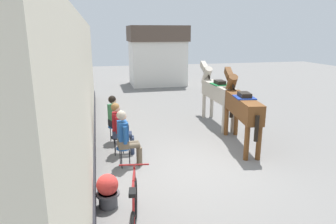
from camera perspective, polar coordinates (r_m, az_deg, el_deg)
The scene contains 10 objects.
ground_plane at distance 10.26m, azimuth -0.11°, elevation -3.04°, with size 40.00×40.00×0.00m, color slate.
pub_facade_wall at distance 8.18m, azimuth -15.33°, elevation 2.95°, with size 0.34×14.00×3.40m.
distant_cottage at distance 18.72m, azimuth -2.05°, elevation 10.66°, with size 3.40×2.60×3.50m.
seated_visitor_near at distance 7.26m, azimuth -7.95°, elevation -4.38°, with size 0.61×0.49×1.39m.
seated_visitor_middle at distance 8.02m, azimuth -9.10°, elevation -2.56°, with size 0.61×0.49×1.39m.
seated_visitor_far at distance 8.96m, azimuth -9.79°, elevation -0.75°, with size 0.61×0.49×1.39m.
saddled_horse_near at distance 8.73m, azimuth 13.53°, elevation 1.24°, with size 0.77×2.98×2.06m.
saddled_horse_far at distance 10.68m, azimuth 9.13°, elevation 3.90°, with size 0.51×3.00×2.06m.
flower_planter_near at distance 5.86m, azimuth -11.24°, elevation -14.16°, with size 0.43×0.43×0.64m.
leaning_bicycle at distance 5.03m, azimuth -6.35°, elevation -18.36°, with size 0.50×1.75×1.02m.
Camera 1 is at (-2.20, -6.52, 3.14)m, focal length 32.51 mm.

